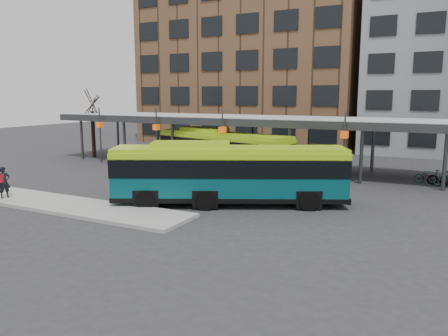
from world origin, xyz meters
TOP-DOWN VIEW (x-y plane):
  - ground at (0.00, 0.00)m, footprint 120.00×120.00m
  - boarding_island at (-5.50, -3.00)m, footprint 14.00×3.00m
  - canopy at (-0.06, 12.87)m, footprint 40.00×6.53m
  - tree at (-18.00, 12.00)m, footprint 1.64×1.64m
  - building_brick at (-10.00, 32.00)m, footprint 26.00×14.00m
  - bus_front at (1.64, 1.37)m, footprint 12.27×7.77m
  - bus_rear at (-3.50, 10.56)m, footprint 12.20×5.78m
  - pedestrian at (-9.88, -3.61)m, footprint 0.62×0.75m

SIDE VIEW (x-z plane):
  - ground at x=0.00m, z-range 0.00..0.00m
  - boarding_island at x=-5.50m, z-range 0.00..0.18m
  - pedestrian at x=-9.88m, z-range 0.19..1.96m
  - bus_rear at x=-3.50m, z-range 0.07..3.37m
  - bus_front at x=1.64m, z-range 0.07..3.48m
  - tree at x=-18.00m, z-range -0.36..5.23m
  - canopy at x=-0.06m, z-range 1.51..6.31m
  - building_brick at x=-10.00m, z-range 0.00..22.00m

